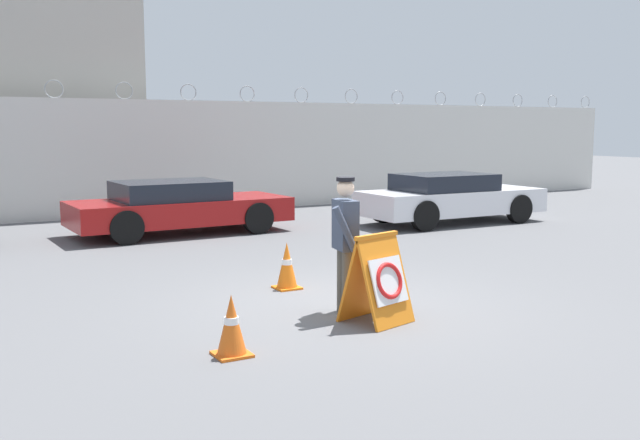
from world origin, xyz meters
The scene contains 8 objects.
ground_plane centered at (0.00, 0.00, 0.00)m, with size 90.00×90.00×0.00m, color #5B5B5E.
perimeter_wall centered at (0.00, 11.15, 1.56)m, with size 36.00×0.30×3.56m.
barricade_sign centered at (-0.05, -0.96, 0.54)m, with size 0.85×0.84×1.09m.
security_guard centered at (-0.18, -0.37, 0.97)m, with size 0.47×0.62×1.74m.
traffic_cone_near centered at (-0.20, 1.23, 0.34)m, with size 0.36×0.36×0.69m.
traffic_cone_mid centered at (-2.10, -1.28, 0.32)m, with size 0.36×0.36×0.65m.
parked_car_rear_sedan centered at (0.14, 7.32, 0.61)m, with size 4.83×2.13×1.19m.
parked_car_far_side centered at (6.59, 5.76, 0.63)m, with size 4.71×1.93×1.23m.
Camera 1 is at (-4.82, -7.99, 2.36)m, focal length 40.00 mm.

